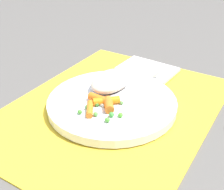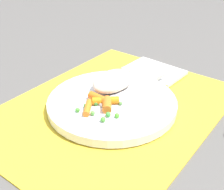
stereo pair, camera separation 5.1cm
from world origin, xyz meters
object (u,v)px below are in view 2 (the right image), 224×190
(rice_mound, at_px, (113,81))
(carrot_portion, at_px, (100,102))
(plate, at_px, (112,103))
(fork, at_px, (127,91))
(napkin, at_px, (154,71))

(rice_mound, xyz_separation_m, carrot_portion, (0.07, 0.02, -0.01))
(plate, relative_size, rice_mound, 2.46)
(plate, xyz_separation_m, carrot_portion, (0.03, -0.00, 0.02))
(fork, height_order, napkin, fork)
(plate, bearing_deg, carrot_portion, -7.46)
(plate, height_order, rice_mound, rice_mound)
(plate, xyz_separation_m, napkin, (-0.19, -0.01, -0.00))
(fork, relative_size, napkin, 1.42)
(plate, relative_size, carrot_portion, 3.07)
(plate, bearing_deg, rice_mound, -145.50)
(fork, bearing_deg, napkin, -172.61)
(plate, distance_m, carrot_portion, 0.04)
(carrot_portion, distance_m, napkin, 0.22)
(carrot_portion, relative_size, fork, 0.44)
(carrot_portion, height_order, napkin, carrot_portion)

